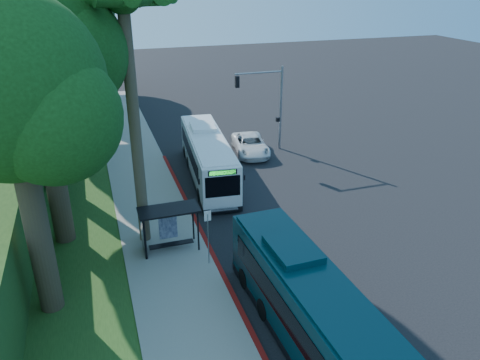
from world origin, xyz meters
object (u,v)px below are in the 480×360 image
object	(u,v)px
white_bus	(207,156)
teal_bus	(312,310)
bus_shelter	(164,221)
pickup	(250,145)

from	to	relation	value
white_bus	teal_bus	bearing A→B (deg)	-85.65
bus_shelter	white_bus	xyz separation A→B (m)	(4.67, 8.81, -0.10)
white_bus	teal_bus	xyz separation A→B (m)	(-0.35, -17.68, 0.04)
bus_shelter	teal_bus	bearing A→B (deg)	-64.04
teal_bus	pickup	xyz separation A→B (m)	(4.98, 21.42, -0.99)
white_bus	teal_bus	distance (m)	17.68
bus_shelter	pickup	distance (m)	15.66
teal_bus	white_bus	bearing A→B (deg)	87.16
teal_bus	pickup	distance (m)	22.01
pickup	white_bus	bearing A→B (deg)	-133.13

